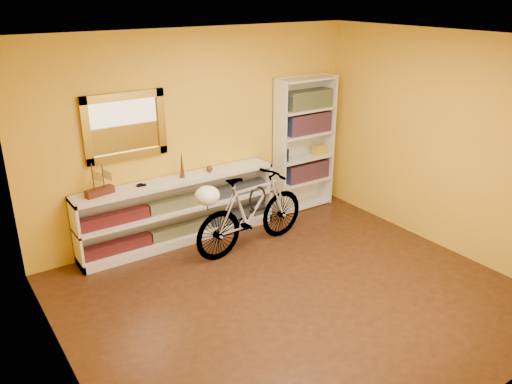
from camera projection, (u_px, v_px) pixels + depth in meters
floor at (293, 296)px, 5.45m from camera, size 4.50×4.00×0.01m
ceiling at (301, 40)px, 4.49m from camera, size 4.50×4.00×0.01m
back_wall at (198, 135)px, 6.51m from camera, size 4.50×0.01×2.60m
left_wall at (55, 240)px, 3.80m from camera, size 0.01×4.00×2.60m
right_wall at (446, 144)px, 6.14m from camera, size 0.01×4.00×2.60m
gilt_mirror at (125, 126)px, 5.90m from camera, size 0.98×0.06×0.78m
wall_socket at (258, 197)px, 7.35m from camera, size 0.09×0.02×0.09m
console_unit at (180, 210)px, 6.48m from camera, size 2.60×0.35×0.85m
cd_row_lower at (181, 229)px, 6.56m from camera, size 2.50×0.13×0.14m
cd_row_upper at (180, 203)px, 6.42m from camera, size 2.50×0.13×0.14m
model_ship at (98, 179)px, 5.75m from camera, size 0.35×0.19×0.39m
toy_car at (141, 186)px, 6.08m from camera, size 0.00×0.00×0.00m
bronze_ornament at (182, 164)px, 6.29m from camera, size 0.06×0.06×0.35m
decorative_orb at (209, 169)px, 6.54m from camera, size 0.08×0.08×0.08m
bookcase at (304, 144)px, 7.34m from camera, size 0.90×0.30×1.90m
book_row_a at (306, 171)px, 7.52m from camera, size 0.70×0.22×0.26m
book_row_b at (307, 123)px, 7.25m from camera, size 0.70×0.22×0.28m
book_row_c at (308, 99)px, 7.13m from camera, size 0.70×0.22×0.25m
travel_mug at (286, 155)px, 7.19m from camera, size 0.08×0.08×0.18m
red_tin at (293, 103)px, 7.04m from camera, size 0.15×0.15×0.18m
yellow_bag at (319, 150)px, 7.48m from camera, size 0.18×0.12×0.14m
bicycle at (251, 211)px, 6.30m from camera, size 0.57×1.68×0.97m
helmet at (207, 196)px, 5.79m from camera, size 0.29×0.28×0.22m
u_lock at (257, 198)px, 6.30m from camera, size 0.24×0.03×0.24m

